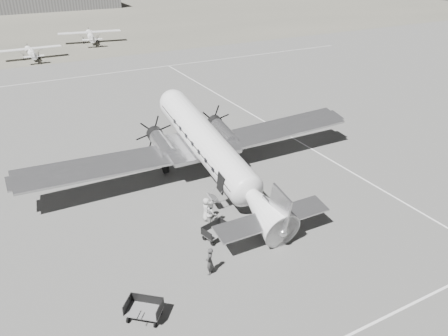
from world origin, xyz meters
The scene contains 13 objects.
ground centered at (0.00, 0.00, 0.00)m, with size 260.00×260.00×0.00m, color #61615F.
taxi_line_near centered at (0.00, -14.00, 0.01)m, with size 60.00×0.15×0.01m, color silver.
taxi_line_right centered at (12.00, 0.00, 0.01)m, with size 0.15×80.00×0.01m, color silver.
taxi_line_horizon centered at (0.00, 40.00, 0.01)m, with size 90.00×0.15×0.01m, color silver.
grass_infield centered at (0.00, 95.00, 0.00)m, with size 260.00×90.00×0.01m, color #666356.
dc3_airliner centered at (0.90, 2.91, 2.76)m, with size 28.99×20.12×5.52m, color #B9B9BB, non-canonical shape.
light_plane_left centered at (-6.44, 54.55, 1.04)m, with size 10.07×8.17×2.09m, color silver, non-canonical shape.
light_plane_right centered at (5.42, 63.57, 1.22)m, with size 11.78×9.55×2.44m, color silver, non-canonical shape.
baggage_cart_near centered at (-2.27, -3.90, 0.50)m, with size 1.78×1.26×1.01m, color slate, non-canonical shape.
baggage_cart_far centered at (-8.60, -8.22, 0.53)m, with size 1.89×1.33×1.07m, color slate, non-canonical shape.
ground_crew centered at (-4.14, -6.74, 0.88)m, with size 0.64×0.42×1.75m, color #333333.
ramp_agent centered at (-1.86, -2.43, 0.97)m, with size 0.94×0.74×1.94m, color #AAAAA8.
passenger centered at (-1.85, -1.67, 0.86)m, with size 0.84×0.55×1.72m, color #B2B2B0.
Camera 1 is at (-12.77, -24.51, 16.98)m, focal length 35.00 mm.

